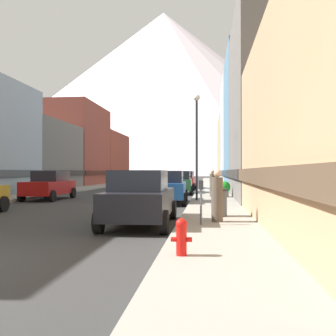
{
  "coord_description": "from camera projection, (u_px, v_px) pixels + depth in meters",
  "views": [
    {
      "loc": [
        5.94,
        -5.94,
        1.74
      ],
      "look_at": [
        0.65,
        43.96,
        2.21
      ],
      "focal_mm": 39.95,
      "sensor_mm": 36.0,
      "label": 1
    }
  ],
  "objects": [
    {
      "name": "pedestrian_1",
      "position": [
        212.0,
        184.0,
        23.68
      ],
      "size": [
        0.36,
        0.36,
        1.69
      ],
      "color": "brown",
      "rests_on": "sidewalk_right"
    },
    {
      "name": "car_right_0",
      "position": [
        140.0,
        198.0,
        11.95
      ],
      "size": [
        2.13,
        4.43,
        1.78
      ],
      "color": "black",
      "rests_on": "ground"
    },
    {
      "name": "parking_meter_near",
      "position": [
        201.0,
        196.0,
        11.17
      ],
      "size": [
        0.14,
        0.1,
        1.33
      ],
      "color": "#595960",
      "rests_on": "sidewalk_right"
    },
    {
      "name": "storefront_left_2",
      "position": [
        20.0,
        157.0,
        36.1
      ],
      "size": [
        9.45,
        10.03,
        6.48
      ],
      "color": "#66605B",
      "rests_on": "ground"
    },
    {
      "name": "storefront_right_3",
      "position": [
        259.0,
        136.0,
        40.94
      ],
      "size": [
        8.51,
        10.28,
        11.59
      ],
      "color": "#99A5B2",
      "rests_on": "ground"
    },
    {
      "name": "car_right_2",
      "position": [
        180.0,
        182.0,
        28.76
      ],
      "size": [
        2.14,
        4.44,
        1.78
      ],
      "color": "#265933",
      "rests_on": "ground"
    },
    {
      "name": "car_right_3",
      "position": [
        185.0,
        180.0,
        35.76
      ],
      "size": [
        2.21,
        4.47,
        1.78
      ],
      "color": "#9E1111",
      "rests_on": "ground"
    },
    {
      "name": "sidewalk_right",
      "position": [
        210.0,
        187.0,
        40.66
      ],
      "size": [
        2.5,
        100.0,
        0.15
      ],
      "primitive_type": "cube",
      "color": "gray",
      "rests_on": "ground"
    },
    {
      "name": "car_right_1",
      "position": [
        168.0,
        187.0,
        20.22
      ],
      "size": [
        2.19,
        4.46,
        1.78
      ],
      "color": "#19478C",
      "rests_on": "ground"
    },
    {
      "name": "potted_plant_2",
      "position": [
        225.0,
        188.0,
        23.22
      ],
      "size": [
        0.72,
        0.72,
        0.99
      ],
      "color": "gray",
      "rests_on": "sidewalk_right"
    },
    {
      "name": "car_left_1",
      "position": [
        49.0,
        185.0,
        23.11
      ],
      "size": [
        2.06,
        4.4,
        1.78
      ],
      "color": "#9E1111",
      "rests_on": "ground"
    },
    {
      "name": "storefront_right_4",
      "position": [
        245.0,
        152.0,
        52.68
      ],
      "size": [
        7.7,
        12.25,
        9.27
      ],
      "color": "tan",
      "rests_on": "ground"
    },
    {
      "name": "storefront_right_2",
      "position": [
        284.0,
        124.0,
        31.22
      ],
      "size": [
        9.86,
        9.08,
        11.71
      ],
      "color": "slate",
      "rests_on": "ground"
    },
    {
      "name": "mountain_backdrop",
      "position": [
        164.0,
        93.0,
        268.27
      ],
      "size": [
        266.35,
        266.35,
        116.16
      ],
      "primitive_type": "cone",
      "color": "silver",
      "rests_on": "ground"
    },
    {
      "name": "pedestrian_0",
      "position": [
        217.0,
        198.0,
        11.84
      ],
      "size": [
        0.36,
        0.36,
        1.63
      ],
      "color": "brown",
      "rests_on": "sidewalk_right"
    },
    {
      "name": "trash_bin_right",
      "position": [
        219.0,
        202.0,
        13.28
      ],
      "size": [
        0.59,
        0.59,
        0.98
      ],
      "color": "#4C5156",
      "rests_on": "sidewalk_right"
    },
    {
      "name": "storefront_left_3",
      "position": [
        67.0,
        147.0,
        46.88
      ],
      "size": [
        8.52,
        10.97,
        10.0
      ],
      "color": "brown",
      "rests_on": "ground"
    },
    {
      "name": "storefront_right_1",
      "position": [
        312.0,
        110.0,
        21.79
      ],
      "size": [
        9.31,
        9.64,
        11.07
      ],
      "color": "#66605B",
      "rests_on": "ground"
    },
    {
      "name": "potted_plant_0",
      "position": [
        21.0,
        188.0,
        25.98
      ],
      "size": [
        0.5,
        0.5,
        0.79
      ],
      "color": "#4C4C51",
      "rests_on": "sidewalk_left"
    },
    {
      "name": "storefront_left_4",
      "position": [
        92.0,
        159.0,
        58.65
      ],
      "size": [
        9.53,
        12.46,
        7.68
      ],
      "color": "brown",
      "rests_on": "ground"
    },
    {
      "name": "fire_hydrant_near",
      "position": [
        181.0,
        236.0,
        7.08
      ],
      "size": [
        0.4,
        0.22,
        0.7
      ],
      "color": "red",
      "rests_on": "sidewalk_right"
    },
    {
      "name": "car_driving_0",
      "position": [
        180.0,
        177.0,
        59.34
      ],
      "size": [
        2.06,
        4.4,
        1.78
      ],
      "color": "#B28419",
      "rests_on": "ground"
    },
    {
      "name": "sidewalk_left",
      "position": [
        99.0,
        186.0,
        41.98
      ],
      "size": [
        2.5,
        100.0,
        0.15
      ],
      "primitive_type": "cube",
      "color": "gray",
      "rests_on": "ground"
    },
    {
      "name": "streetlamp_right",
      "position": [
        197.0,
        131.0,
        20.61
      ],
      "size": [
        0.36,
        0.36,
        5.86
      ],
      "color": "black",
      "rests_on": "sidewalk_right"
    }
  ]
}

